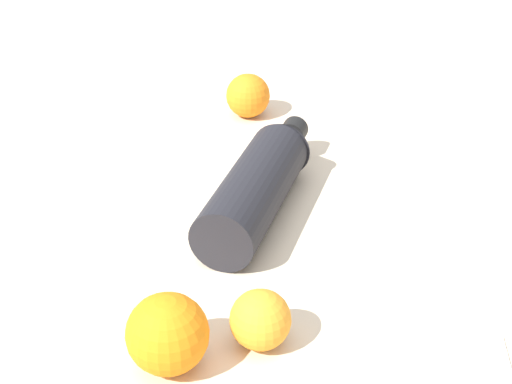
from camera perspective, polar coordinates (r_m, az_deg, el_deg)
ground_plane at (r=0.92m, az=0.23°, el=-3.65°), size 2.40×2.40×0.00m
water_bottle at (r=0.96m, az=0.44°, el=0.71°), size 0.29×0.19×0.08m
orange_0 at (r=0.76m, az=0.33°, el=-9.40°), size 0.06×0.06×0.06m
orange_1 at (r=0.73m, az=-6.54°, el=-10.35°), size 0.08×0.08×0.08m
orange_2 at (r=1.20m, az=-0.59°, el=7.12°), size 0.07×0.07×0.07m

